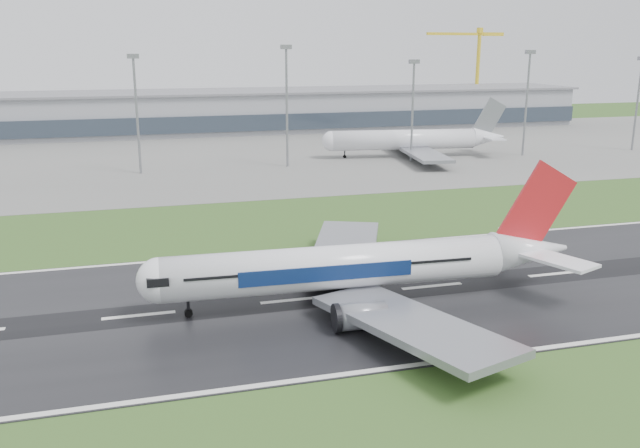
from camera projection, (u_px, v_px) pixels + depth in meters
name	position (u px, v px, depth m)	size (l,w,h in m)	color
ground	(556.00, 274.00, 99.88)	(520.00, 520.00, 0.00)	#2D501D
runway	(556.00, 274.00, 99.87)	(400.00, 45.00, 0.10)	black
apron	(326.00, 151.00, 216.33)	(400.00, 130.00, 0.08)	slate
terminal	(285.00, 111.00, 270.31)	(240.00, 36.00, 15.00)	gray
main_airliner	(367.00, 239.00, 86.88)	(58.18, 55.41, 17.18)	white
parked_airliner	(411.00, 129.00, 202.50)	(57.58, 53.61, 16.88)	silver
tower_crane	(477.00, 74.00, 304.75)	(40.97, 2.23, 40.75)	yellow
floodmast_1	(137.00, 117.00, 174.35)	(0.64, 0.64, 29.64)	gray
floodmast_2	(287.00, 109.00, 184.26)	(0.64, 0.64, 31.87)	gray
floodmast_3	(412.00, 113.00, 194.31)	(0.64, 0.64, 27.82)	gray
floodmast_4	(526.00, 106.00, 203.48)	(0.64, 0.64, 30.37)	gray
floodmast_5	(637.00, 106.00, 213.98)	(0.64, 0.64, 28.34)	gray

